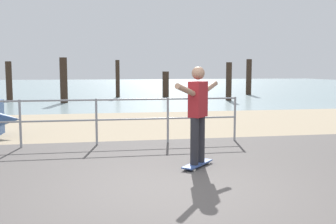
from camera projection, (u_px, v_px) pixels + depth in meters
ground_plane at (182, 221)px, 4.44m from camera, size 24.00×10.00×0.04m
beach_strip at (127, 124)px, 12.26m from camera, size 24.00×6.00×0.04m
sea_surface at (105, 86)px, 39.64m from camera, size 72.00×50.00×0.04m
skateboard at (197, 164)px, 6.81m from camera, size 0.68×0.73×0.08m
skateboarder at (198, 109)px, 6.71m from camera, size 1.02×1.15×1.65m
groyne_post_0 at (9, 82)px, 20.50m from camera, size 0.31×0.31×2.09m
groyne_post_1 at (64, 80)px, 19.63m from camera, size 0.36×0.36×2.26m
groyne_post_2 at (118, 79)px, 23.57m from camera, size 0.24×0.24×2.23m
groyne_post_3 at (166, 84)px, 23.83m from camera, size 0.39×0.39×1.55m
groyne_post_4 at (229, 82)px, 21.15m from camera, size 0.31×0.31×2.05m
groyne_post_5 at (249, 77)px, 25.86m from camera, size 0.35×0.35×2.33m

